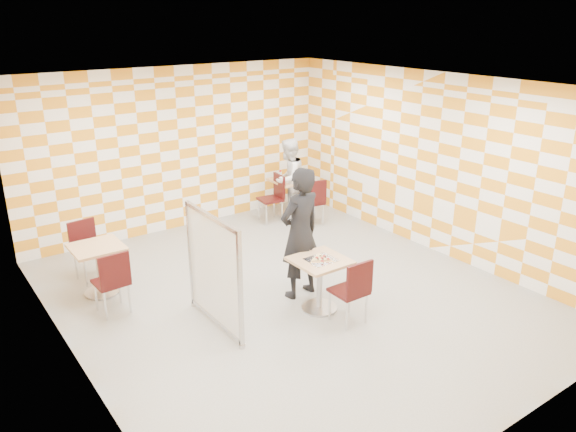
{
  "coord_description": "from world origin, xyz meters",
  "views": [
    {
      "loc": [
        -4.27,
        -5.89,
        3.88
      ],
      "look_at": [
        0.1,
        0.2,
        1.15
      ],
      "focal_mm": 35.0,
      "sensor_mm": 36.0,
      "label": 1
    }
  ],
  "objects_px": {
    "soda_bottle": "(294,173)",
    "partition": "(214,271)",
    "chair_empty_far": "(86,245)",
    "sport_bottle": "(280,176)",
    "man_white": "(289,179)",
    "second_table": "(290,191)",
    "main_table": "(320,276)",
    "chair_second_front": "(314,199)",
    "man_dark": "(300,233)",
    "chair_empty_near": "(113,278)",
    "chair_main_front": "(354,287)",
    "empty_table": "(98,261)",
    "chair_second_side": "(274,194)"
  },
  "relations": [
    {
      "from": "empty_table",
      "to": "chair_second_front",
      "type": "xyz_separation_m",
      "value": [
        4.23,
        0.37,
        0.04
      ]
    },
    {
      "from": "chair_second_side",
      "to": "main_table",
      "type": "bearing_deg",
      "value": -114.47
    },
    {
      "from": "chair_second_side",
      "to": "man_dark",
      "type": "distance_m",
      "value": 3.14
    },
    {
      "from": "partition",
      "to": "chair_main_front",
      "type": "bearing_deg",
      "value": -34.8
    },
    {
      "from": "main_table",
      "to": "chair_second_front",
      "type": "bearing_deg",
      "value": 53.39
    },
    {
      "from": "empty_table",
      "to": "man_white",
      "type": "height_order",
      "value": "man_white"
    },
    {
      "from": "empty_table",
      "to": "sport_bottle",
      "type": "relative_size",
      "value": 3.75
    },
    {
      "from": "second_table",
      "to": "chair_empty_far",
      "type": "bearing_deg",
      "value": -172.97
    },
    {
      "from": "chair_second_front",
      "to": "man_dark",
      "type": "distance_m",
      "value": 2.84
    },
    {
      "from": "chair_empty_far",
      "to": "man_dark",
      "type": "distance_m",
      "value": 3.31
    },
    {
      "from": "second_table",
      "to": "partition",
      "type": "xyz_separation_m",
      "value": [
        -3.3,
        -2.9,
        0.28
      ]
    },
    {
      "from": "man_white",
      "to": "chair_empty_near",
      "type": "bearing_deg",
      "value": -1.27
    },
    {
      "from": "main_table",
      "to": "chair_second_side",
      "type": "distance_m",
      "value": 3.59
    },
    {
      "from": "empty_table",
      "to": "chair_second_front",
      "type": "height_order",
      "value": "chair_second_front"
    },
    {
      "from": "empty_table",
      "to": "partition",
      "type": "height_order",
      "value": "partition"
    },
    {
      "from": "chair_second_front",
      "to": "chair_empty_near",
      "type": "xyz_separation_m",
      "value": [
        -4.26,
        -1.1,
        0.0
      ]
    },
    {
      "from": "chair_empty_far",
      "to": "sport_bottle",
      "type": "bearing_deg",
      "value": 8.52
    },
    {
      "from": "soda_bottle",
      "to": "chair_empty_near",
      "type": "bearing_deg",
      "value": -156.84
    },
    {
      "from": "second_table",
      "to": "main_table",
      "type": "bearing_deg",
      "value": -119.89
    },
    {
      "from": "chair_second_front",
      "to": "chair_second_side",
      "type": "bearing_deg",
      "value": 123.32
    },
    {
      "from": "soda_bottle",
      "to": "partition",
      "type": "bearing_deg",
      "value": -139.4
    },
    {
      "from": "sport_bottle",
      "to": "chair_main_front",
      "type": "bearing_deg",
      "value": -112.37
    },
    {
      "from": "chair_main_front",
      "to": "man_dark",
      "type": "xyz_separation_m",
      "value": [
        -0.05,
        1.08,
        0.41
      ]
    },
    {
      "from": "chair_main_front",
      "to": "soda_bottle",
      "type": "distance_m",
      "value": 4.4
    },
    {
      "from": "main_table",
      "to": "empty_table",
      "type": "height_order",
      "value": "same"
    },
    {
      "from": "chair_main_front",
      "to": "man_dark",
      "type": "height_order",
      "value": "man_dark"
    },
    {
      "from": "main_table",
      "to": "chair_empty_near",
      "type": "height_order",
      "value": "chair_empty_near"
    },
    {
      "from": "partition",
      "to": "chair_second_side",
      "type": "bearing_deg",
      "value": 44.61
    },
    {
      "from": "empty_table",
      "to": "chair_empty_far",
      "type": "relative_size",
      "value": 0.81
    },
    {
      "from": "main_table",
      "to": "chair_second_front",
      "type": "xyz_separation_m",
      "value": [
        1.93,
        2.59,
        0.04
      ]
    },
    {
      "from": "chair_main_front",
      "to": "chair_empty_near",
      "type": "bearing_deg",
      "value": 139.56
    },
    {
      "from": "partition",
      "to": "man_white",
      "type": "bearing_deg",
      "value": 41.4
    },
    {
      "from": "main_table",
      "to": "second_table",
      "type": "bearing_deg",
      "value": 60.11
    },
    {
      "from": "chair_second_front",
      "to": "chair_second_side",
      "type": "xyz_separation_m",
      "value": [
        -0.44,
        0.67,
        0.0
      ]
    },
    {
      "from": "chair_second_front",
      "to": "man_white",
      "type": "bearing_deg",
      "value": 99.08
    },
    {
      "from": "chair_second_front",
      "to": "sport_bottle",
      "type": "bearing_deg",
      "value": 102.28
    },
    {
      "from": "chair_empty_near",
      "to": "sport_bottle",
      "type": "bearing_deg",
      "value": 25.4
    },
    {
      "from": "main_table",
      "to": "man_dark",
      "type": "height_order",
      "value": "man_dark"
    },
    {
      "from": "partition",
      "to": "man_white",
      "type": "distance_m",
      "value": 4.26
    },
    {
      "from": "partition",
      "to": "man_dark",
      "type": "distance_m",
      "value": 1.43
    },
    {
      "from": "empty_table",
      "to": "chair_second_side",
      "type": "xyz_separation_m",
      "value": [
        3.78,
        1.04,
        0.04
      ]
    },
    {
      "from": "chair_second_front",
      "to": "sport_bottle",
      "type": "relative_size",
      "value": 4.62
    },
    {
      "from": "main_table",
      "to": "chair_empty_near",
      "type": "bearing_deg",
      "value": 147.44
    },
    {
      "from": "chair_second_side",
      "to": "man_white",
      "type": "distance_m",
      "value": 0.42
    },
    {
      "from": "empty_table",
      "to": "chair_empty_near",
      "type": "relative_size",
      "value": 0.81
    },
    {
      "from": "chair_second_side",
      "to": "chair_empty_near",
      "type": "relative_size",
      "value": 1.0
    },
    {
      "from": "chair_second_front",
      "to": "chair_empty_near",
      "type": "bearing_deg",
      "value": -165.54
    },
    {
      "from": "main_table",
      "to": "soda_bottle",
      "type": "distance_m",
      "value": 3.94
    },
    {
      "from": "man_dark",
      "to": "soda_bottle",
      "type": "height_order",
      "value": "man_dark"
    },
    {
      "from": "second_table",
      "to": "man_white",
      "type": "relative_size",
      "value": 0.47
    }
  ]
}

